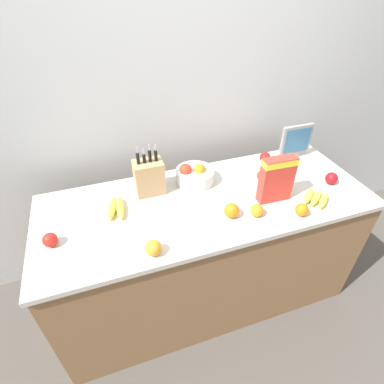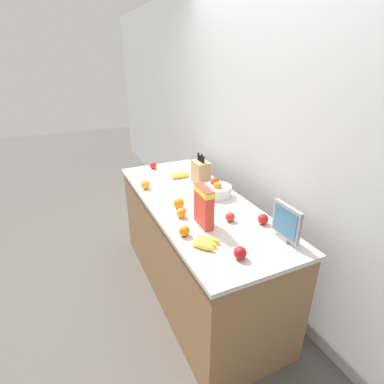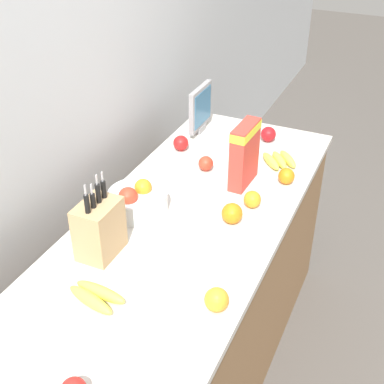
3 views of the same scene
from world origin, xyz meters
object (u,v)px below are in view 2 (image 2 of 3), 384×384
at_px(orange_front_right, 146,185).
at_px(orange_mid_left, 181,213).
at_px(small_monitor, 286,222).
at_px(apple_rear, 230,217).
at_px(orange_by_cereal, 184,231).
at_px(banana_bunch_left, 206,242).
at_px(orange_front_center, 179,203).
at_px(knife_block, 201,172).
at_px(fruit_bowl, 217,190).
at_px(apple_front, 153,165).
at_px(banana_bunch_right, 179,175).
at_px(apple_near_bananas, 240,253).
at_px(cereal_box, 204,205).
at_px(apple_leftmost, 263,219).

bearing_deg(orange_front_right, orange_mid_left, 8.15).
bearing_deg(small_monitor, apple_rear, -152.90).
bearing_deg(orange_front_right, apple_rear, 25.33).
relative_size(apple_rear, orange_by_cereal, 0.95).
relative_size(banana_bunch_left, orange_front_center, 2.40).
bearing_deg(orange_front_center, banana_bunch_left, -4.15).
bearing_deg(knife_block, apple_rear, -9.21).
xyz_separation_m(fruit_bowl, apple_front, (-0.83, -0.27, -0.01)).
bearing_deg(small_monitor, orange_by_cereal, -119.78).
height_order(banana_bunch_left, orange_by_cereal, orange_by_cereal).
relative_size(knife_block, banana_bunch_left, 1.60).
height_order(fruit_bowl, banana_bunch_left, fruit_bowl).
xyz_separation_m(banana_bunch_left, orange_by_cereal, (-0.15, -0.07, 0.02)).
height_order(apple_front, orange_by_cereal, same).
distance_m(banana_bunch_left, apple_front, 1.43).
height_order(banana_bunch_left, orange_front_right, orange_front_right).
relative_size(banana_bunch_right, orange_mid_left, 2.90).
bearing_deg(apple_front, orange_front_right, -25.14).
distance_m(knife_block, apple_near_bananas, 1.11).
bearing_deg(knife_block, cereal_box, -24.61).
height_order(apple_front, apple_leftmost, apple_leftmost).
height_order(apple_near_bananas, orange_by_cereal, apple_near_bananas).
height_order(cereal_box, apple_front, cereal_box).
height_order(small_monitor, orange_front_center, small_monitor).
xyz_separation_m(small_monitor, orange_front_center, (-0.67, -0.42, -0.09)).
bearing_deg(banana_bunch_left, fruit_bowl, 145.80).
bearing_deg(knife_block, apple_leftmost, 5.00).
relative_size(small_monitor, fruit_bowl, 1.01).
bearing_deg(orange_front_right, apple_front, 154.86).
distance_m(knife_block, apple_front, 0.61).
relative_size(small_monitor, orange_mid_left, 3.42).
xyz_separation_m(cereal_box, orange_mid_left, (-0.16, -0.10, -0.11)).
distance_m(knife_block, banana_bunch_right, 0.26).
bearing_deg(orange_by_cereal, apple_rear, 96.18).
relative_size(apple_rear, apple_leftmost, 0.92).
bearing_deg(banana_bunch_left, orange_front_right, -175.07).
bearing_deg(fruit_bowl, apple_front, -161.69).
distance_m(knife_block, orange_front_right, 0.49).
relative_size(cereal_box, apple_leftmost, 3.72).
height_order(fruit_bowl, apple_leftmost, fruit_bowl).
bearing_deg(fruit_bowl, apple_leftmost, 6.72).
relative_size(orange_mid_left, orange_front_right, 0.90).
distance_m(small_monitor, fruit_bowl, 0.76).
distance_m(apple_rear, orange_front_right, 0.86).
relative_size(fruit_bowl, apple_front, 3.33).
height_order(banana_bunch_right, apple_front, apple_front).
bearing_deg(knife_block, orange_front_center, -44.75).
xyz_separation_m(knife_block, cereal_box, (0.65, -0.30, 0.05)).
bearing_deg(orange_by_cereal, small_monitor, 60.22).
bearing_deg(cereal_box, banana_bunch_left, -21.19).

